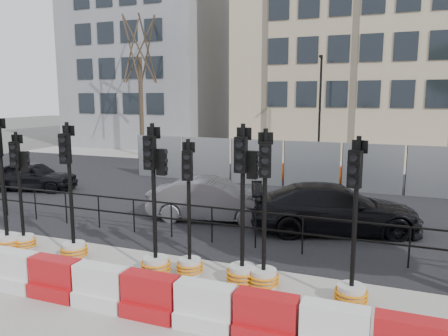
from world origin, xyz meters
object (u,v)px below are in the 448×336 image
at_px(car_c, 335,208).
at_px(traffic_signal_d, 155,240).
at_px(car_a, 32,176).
at_px(traffic_signal_a, 6,224).
at_px(traffic_signal_h, 352,272).

bearing_deg(car_c, traffic_signal_d, 126.74).
distance_m(car_a, car_c, 12.38).
xyz_separation_m(traffic_signal_a, traffic_signal_h, (8.31, 0.18, -0.05)).
xyz_separation_m(traffic_signal_a, car_c, (7.43, 4.60, -0.01)).
bearing_deg(traffic_signal_a, traffic_signal_d, -12.71).
bearing_deg(traffic_signal_a, car_c, 18.19).
relative_size(car_a, car_c, 0.75).
xyz_separation_m(traffic_signal_d, car_c, (3.21, 4.54, -0.10)).
height_order(traffic_signal_a, car_c, traffic_signal_a).
xyz_separation_m(car_a, car_c, (12.33, -1.15, 0.08)).
bearing_deg(traffic_signal_h, car_a, 175.43).
bearing_deg(traffic_signal_a, car_a, 116.76).
bearing_deg(traffic_signal_d, car_c, 53.34).
height_order(traffic_signal_a, traffic_signal_h, traffic_signal_a).
xyz_separation_m(traffic_signal_d, car_a, (-9.12, 5.69, -0.18)).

